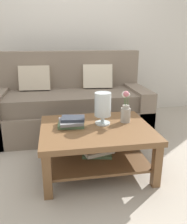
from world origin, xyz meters
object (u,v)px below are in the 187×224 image
Objects in this scene: coffee_table at (96,139)px; glass_hurricane_vase at (103,106)px; book_stack_main at (72,122)px; flower_pitcher at (126,110)px; couch at (70,105)px.

coffee_table is 3.33× the size of glass_hurricane_vase.
book_stack_main is 0.54m from flower_pitcher.
couch is 1.03m from glass_hurricane_vase.
flower_pitcher is at bearing -63.42° from couch.
couch is 7.50× the size of book_stack_main.
flower_pitcher reaches higher than coffee_table.
couch is at bearing 99.11° from coffee_table.
couch is 1.05m from coffee_table.
book_stack_main is at bearing -93.42° from couch.
glass_hurricane_vase is (0.30, 0.01, 0.14)m from book_stack_main.
book_stack_main is at bearing -177.12° from flower_pitcher.
coffee_table is 3.85× the size of book_stack_main.
couch is 1.95× the size of coffee_table.
book_stack_main reaches higher than coffee_table.
flower_pitcher is at bearing 2.88° from book_stack_main.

